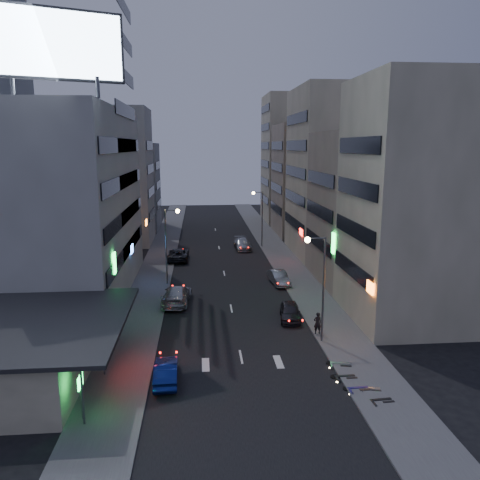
{
  "coord_description": "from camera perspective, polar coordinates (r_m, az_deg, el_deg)",
  "views": [
    {
      "loc": [
        -2.73,
        -26.46,
        14.58
      ],
      "look_at": [
        1.36,
        20.33,
        5.08
      ],
      "focal_mm": 35.0,
      "sensor_mm": 36.0,
      "label": 1
    }
  ],
  "objects": [
    {
      "name": "scooter_black_b",
      "position": [
        31.9,
        13.82,
        -14.68
      ],
      "size": [
        0.72,
        1.97,
        1.19
      ],
      "primitive_type": null,
      "rotation": [
        0.0,
        0.0,
        1.61
      ],
      "color": "black",
      "rests_on": "sidewalk_right"
    },
    {
      "name": "far_left_a",
      "position": [
        72.73,
        -15.22,
        7.43
      ],
      "size": [
        11.0,
        10.0,
        20.0
      ],
      "primitive_type": "cube",
      "color": "#A6A6A2",
      "rests_on": "ground"
    },
    {
      "name": "road_car_blue",
      "position": [
        30.81,
        -9.0,
        -15.54
      ],
      "size": [
        1.56,
        4.16,
        1.36
      ],
      "primitive_type": "imported",
      "rotation": [
        0.0,
        0.0,
        3.17
      ],
      "color": "navy",
      "rests_on": "ground"
    },
    {
      "name": "person",
      "position": [
        37.53,
        9.43,
        -9.95
      ],
      "size": [
        0.68,
        0.49,
        1.74
      ],
      "primitive_type": "imported",
      "rotation": [
        0.0,
        0.0,
        3.26
      ],
      "color": "black",
      "rests_on": "sidewalk_right"
    },
    {
      "name": "far_left_b",
      "position": [
        85.79,
        -13.96,
        6.36
      ],
      "size": [
        12.0,
        10.0,
        15.0
      ],
      "primitive_type": "cube",
      "color": "gray",
      "rests_on": "ground"
    },
    {
      "name": "sidewalk_left",
      "position": [
        58.53,
        -10.01,
        -3.11
      ],
      "size": [
        4.0,
        120.0,
        0.12
      ],
      "primitive_type": "cube",
      "color": "#4C4C4F",
      "rests_on": "ground"
    },
    {
      "name": "scooter_silver_a",
      "position": [
        30.79,
        16.79,
        -16.04
      ],
      "size": [
        0.95,
        1.74,
        1.01
      ],
      "primitive_type": null,
      "rotation": [
        0.0,
        0.0,
        1.31
      ],
      "color": "#ABACB3",
      "rests_on": "sidewalk_right"
    },
    {
      "name": "far_right_a",
      "position": [
        78.8,
        8.47,
        7.25
      ],
      "size": [
        11.0,
        12.0,
        18.0
      ],
      "primitive_type": "cube",
      "color": "tan",
      "rests_on": "ground"
    },
    {
      "name": "shophouse_far",
      "position": [
        64.06,
        11.2,
        8.02
      ],
      "size": [
        10.0,
        14.0,
        22.0
      ],
      "primitive_type": "cube",
      "color": "beige",
      "rests_on": "ground"
    },
    {
      "name": "sidewalk_right",
      "position": [
        59.27,
        5.6,
        -2.8
      ],
      "size": [
        4.0,
        120.0,
        0.12
      ],
      "primitive_type": "cube",
      "color": "#4C4C4F",
      "rests_on": "ground"
    },
    {
      "name": "ground",
      "position": [
        30.33,
        0.83,
        -17.3
      ],
      "size": [
        180.0,
        180.0,
        0.0
      ],
      "primitive_type": "plane",
      "color": "black",
      "rests_on": "ground"
    },
    {
      "name": "street_lamp_right_far",
      "position": [
        67.64,
        2.39,
        3.59
      ],
      "size": [
        1.6,
        0.44,
        8.02
      ],
      "color": "#595B60",
      "rests_on": "sidewalk_right"
    },
    {
      "name": "shophouse_near",
      "position": [
        41.24,
        20.57,
        4.33
      ],
      "size": [
        10.0,
        11.0,
        20.0
      ],
      "primitive_type": "cube",
      "color": "beige",
      "rests_on": "ground"
    },
    {
      "name": "scooter_blue",
      "position": [
        30.74,
        15.33,
        -15.83
      ],
      "size": [
        0.73,
        1.95,
        1.17
      ],
      "primitive_type": null,
      "rotation": [
        0.0,
        0.0,
        1.62
      ],
      "color": "navy",
      "rests_on": "sidewalk_right"
    },
    {
      "name": "billboard",
      "position": [
        38.5,
        -21.91,
        21.26
      ],
      "size": [
        9.52,
        3.75,
        6.2
      ],
      "rotation": [
        0.0,
        0.0,
        0.35
      ],
      "color": "#595B60",
      "rests_on": "white_building"
    },
    {
      "name": "parked_car_left",
      "position": [
        60.9,
        -7.56,
        -1.77
      ],
      "size": [
        2.63,
        5.62,
        1.55
      ],
      "primitive_type": "imported",
      "rotation": [
        0.0,
        0.0,
        3.13
      ],
      "color": "black",
      "rests_on": "ground"
    },
    {
      "name": "far_right_b",
      "position": [
        92.41,
        6.81,
        9.75
      ],
      "size": [
        12.0,
        12.0,
        24.0
      ],
      "primitive_type": "cube",
      "color": "beige",
      "rests_on": "ground"
    },
    {
      "name": "white_building",
      "position": [
        48.92,
        -21.97,
        4.06
      ],
      "size": [
        14.0,
        24.0,
        18.0
      ],
      "primitive_type": "cube",
      "color": "#A6A6A2",
      "rests_on": "ground"
    },
    {
      "name": "parked_car_right_near",
      "position": [
        40.49,
        6.1,
        -8.67
      ],
      "size": [
        2.22,
        4.32,
        1.41
      ],
      "primitive_type": "imported",
      "rotation": [
        0.0,
        0.0,
        -0.14
      ],
      "color": "#2B2A2F",
      "rests_on": "ground"
    },
    {
      "name": "parked_car_right_mid",
      "position": [
        50.33,
        4.75,
        -4.59
      ],
      "size": [
        2.02,
        4.53,
        1.44
      ],
      "primitive_type": "imported",
      "rotation": [
        0.0,
        0.0,
        0.11
      ],
      "color": "#A1A5A9",
      "rests_on": "ground"
    },
    {
      "name": "scooter_black_a",
      "position": [
        29.88,
        17.93,
        -16.83
      ],
      "size": [
        0.78,
        1.95,
        1.17
      ],
      "primitive_type": null,
      "rotation": [
        0.0,
        0.0,
        1.65
      ],
      "color": "black",
      "rests_on": "sidewalk_right"
    },
    {
      "name": "street_lamp_left",
      "position": [
        49.43,
        -8.58,
        0.56
      ],
      "size": [
        1.6,
        0.44,
        8.02
      ],
      "color": "#595B60",
      "rests_on": "sidewalk_left"
    },
    {
      "name": "food_court",
      "position": [
        33.06,
        -24.88,
        -12.08
      ],
      "size": [
        11.0,
        13.0,
        3.88
      ],
      "color": "beige",
      "rests_on": "ground"
    },
    {
      "name": "scooter_silver_b",
      "position": [
        33.28,
        13.39,
        -13.47
      ],
      "size": [
        1.14,
        2.12,
        1.23
      ],
      "primitive_type": null,
      "rotation": [
        0.0,
        0.0,
        1.33
      ],
      "color": "#ADB0B5",
      "rests_on": "sidewalk_right"
    },
    {
      "name": "street_lamp_right_near",
      "position": [
        34.82,
        9.57,
        -4.07
      ],
      "size": [
        1.6,
        0.44,
        8.02
      ],
      "color": "#595B60",
      "rests_on": "sidewalk_right"
    },
    {
      "name": "road_car_silver",
      "position": [
        44.48,
        -7.72,
        -6.65
      ],
      "size": [
        2.89,
        6.06,
        1.7
      ],
      "primitive_type": "imported",
      "rotation": [
        0.0,
        0.0,
        3.05
      ],
      "color": "#A1A3A9",
      "rests_on": "ground"
    },
    {
      "name": "parked_car_right_far",
      "position": [
        66.87,
        0.32,
        -0.49
      ],
      "size": [
        2.44,
        5.41,
        1.54
      ],
      "primitive_type": "imported",
      "rotation": [
        0.0,
        0.0,
        0.05
      ],
      "color": "#919598",
      "rests_on": "ground"
    },
    {
      "name": "shophouse_mid",
      "position": [
        52.19,
        15.53,
        3.77
      ],
      "size": [
        11.0,
        12.0,
        16.0
      ],
      "primitive_type": "cube",
      "color": "tan",
      "rests_on": "ground"
    }
  ]
}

